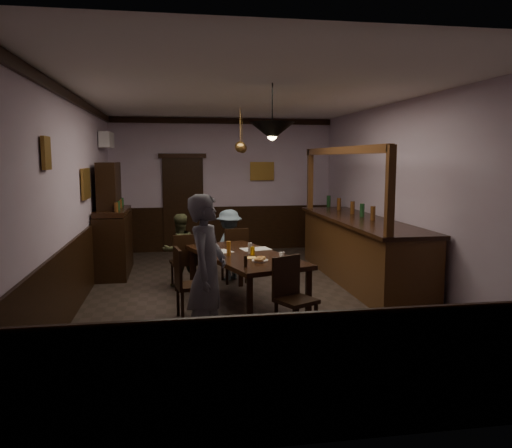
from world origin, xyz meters
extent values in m
cube|color=#2D2621|center=(0.00, 0.00, -0.01)|extent=(5.00, 8.00, 0.01)
cube|color=white|center=(0.00, 0.00, 3.00)|extent=(5.00, 8.00, 0.01)
cube|color=#B7A0B9|center=(0.00, 4.00, 1.50)|extent=(5.00, 0.01, 3.00)
cube|color=#B7A0B9|center=(0.00, -4.00, 1.50)|extent=(5.00, 0.01, 3.00)
cube|color=#B7A0B9|center=(-2.50, 0.00, 1.50)|extent=(0.01, 8.00, 3.00)
cube|color=#B7A0B9|center=(2.50, 0.00, 1.50)|extent=(0.01, 8.00, 3.00)
cube|color=black|center=(-0.14, -0.47, 0.72)|extent=(1.62, 2.40, 0.06)
cube|color=black|center=(-0.24, -1.57, 0.34)|extent=(0.07, 0.07, 0.69)
cube|color=black|center=(0.56, -1.31, 0.34)|extent=(0.07, 0.07, 0.69)
cube|color=black|center=(-0.85, 0.38, 0.34)|extent=(0.07, 0.07, 0.69)
cube|color=black|center=(-0.05, 0.63, 0.34)|extent=(0.07, 0.07, 0.69)
cube|color=black|center=(-0.98, 0.69, 0.42)|extent=(0.45, 0.45, 0.05)
cube|color=black|center=(-0.95, 0.51, 0.67)|extent=(0.39, 0.11, 0.46)
cube|color=black|center=(-0.85, 0.87, 0.20)|extent=(0.04, 0.04, 0.40)
cube|color=black|center=(-1.16, 0.81, 0.20)|extent=(0.04, 0.04, 0.40)
cube|color=black|center=(-0.80, 0.56, 0.20)|extent=(0.04, 0.04, 0.40)
cube|color=black|center=(-1.11, 0.50, 0.20)|extent=(0.04, 0.04, 0.40)
cube|color=black|center=(-0.12, 0.96, 0.44)|extent=(0.46, 0.46, 0.05)
cube|color=black|center=(-0.10, 0.77, 0.70)|extent=(0.41, 0.09, 0.48)
cube|color=black|center=(0.02, 1.14, 0.21)|extent=(0.04, 0.04, 0.42)
cube|color=black|center=(-0.31, 1.10, 0.21)|extent=(0.04, 0.04, 0.42)
cube|color=black|center=(0.06, 0.81, 0.21)|extent=(0.04, 0.04, 0.42)
cube|color=black|center=(-0.26, 0.77, 0.21)|extent=(0.04, 0.04, 0.42)
cube|color=black|center=(0.28, -1.80, 0.44)|extent=(0.55, 0.55, 0.05)
cube|color=black|center=(0.19, -1.64, 0.70)|extent=(0.38, 0.22, 0.49)
cube|color=black|center=(0.21, -2.02, 0.21)|extent=(0.04, 0.04, 0.42)
cube|color=black|center=(0.50, -1.87, 0.21)|extent=(0.04, 0.04, 0.42)
cube|color=black|center=(0.06, -1.73, 0.21)|extent=(0.04, 0.04, 0.42)
cube|color=black|center=(0.35, -1.58, 0.21)|extent=(0.04, 0.04, 0.42)
cube|color=black|center=(-0.89, -0.91, 0.44)|extent=(0.47, 0.47, 0.05)
cube|color=black|center=(-1.08, -0.94, 0.70)|extent=(0.10, 0.41, 0.49)
cube|color=black|center=(-0.70, -1.05, 0.21)|extent=(0.04, 0.04, 0.42)
cube|color=black|center=(-0.76, -0.72, 0.21)|extent=(0.04, 0.04, 0.42)
cube|color=black|center=(-1.03, -1.10, 0.21)|extent=(0.04, 0.04, 0.42)
cube|color=black|center=(-1.08, -0.78, 0.21)|extent=(0.04, 0.04, 0.42)
imported|color=slate|center=(-0.77, -1.97, 0.86)|extent=(0.61, 0.73, 1.71)
imported|color=#3E4227|center=(-1.04, 0.88, 0.60)|extent=(0.72, 0.67, 1.20)
imported|color=slate|center=(-0.18, 1.15, 0.61)|extent=(0.91, 0.82, 1.22)
cube|color=silver|center=(-0.52, -0.27, 0.75)|extent=(0.51, 0.45, 0.01)
cube|color=silver|center=(0.07, -0.12, 0.75)|extent=(0.47, 0.38, 0.01)
cube|color=#FEC35D|center=(-0.09, -0.73, 0.75)|extent=(0.19, 0.19, 0.00)
cylinder|color=white|center=(0.28, -0.91, 0.76)|extent=(0.15, 0.15, 0.01)
imported|color=white|center=(0.31, -0.85, 0.80)|extent=(0.10, 0.10, 0.07)
cylinder|color=white|center=(-0.01, -0.96, 0.76)|extent=(0.22, 0.22, 0.01)
torus|color=#C68C47|center=(-0.04, -1.06, 0.79)|extent=(0.13, 0.13, 0.04)
torus|color=#C68C47|center=(0.01, -0.94, 0.79)|extent=(0.13, 0.13, 0.04)
cylinder|color=yellow|center=(-0.04, -0.57, 0.81)|extent=(0.07, 0.07, 0.12)
cylinder|color=#BF721E|center=(-0.37, -0.52, 0.85)|extent=(0.06, 0.06, 0.20)
cylinder|color=silver|center=(-0.05, -0.41, 0.82)|extent=(0.06, 0.06, 0.15)
cylinder|color=black|center=(-0.25, -1.29, 0.82)|extent=(0.04, 0.04, 0.14)
cube|color=black|center=(-2.20, 1.92, 0.55)|extent=(0.55, 1.53, 1.09)
cube|color=black|center=(-2.20, 1.92, 1.15)|extent=(0.52, 1.48, 0.09)
cube|color=black|center=(-2.25, 1.92, 1.58)|extent=(0.33, 0.98, 0.87)
cube|color=#472512|center=(2.00, 0.64, 0.52)|extent=(0.85, 3.97, 1.04)
cube|color=black|center=(1.98, 0.64, 1.06)|extent=(0.94, 4.06, 0.06)
cube|color=#472512|center=(1.62, 0.64, 2.22)|extent=(0.10, 3.87, 0.12)
cube|color=#472512|center=(1.62, -1.25, 1.65)|extent=(0.10, 0.10, 1.23)
cube|color=#472512|center=(1.62, 2.53, 1.65)|extent=(0.10, 0.10, 1.23)
cube|color=black|center=(-0.90, 3.95, 1.05)|extent=(0.90, 0.06, 2.10)
cube|color=white|center=(-2.38, 2.90, 2.45)|extent=(0.20, 0.85, 0.30)
cube|color=olive|center=(-2.46, -1.60, 2.15)|extent=(0.04, 0.28, 0.36)
cube|color=olive|center=(-2.46, 0.80, 1.70)|extent=(0.04, 0.62, 0.48)
cube|color=olive|center=(0.90, 3.96, 1.80)|extent=(0.55, 0.04, 0.42)
cylinder|color=black|center=(0.10, -1.23, 2.71)|extent=(0.02, 0.02, 0.58)
cone|color=black|center=(0.10, -1.23, 2.42)|extent=(0.56, 0.56, 0.22)
sphere|color=#FFD88C|center=(0.10, -1.23, 2.37)|extent=(0.12, 0.12, 0.12)
cylinder|color=#BF8C3F|center=(0.10, 1.73, 2.65)|extent=(0.02, 0.02, 0.70)
cone|color=#BF8C3F|center=(0.10, 1.73, 2.30)|extent=(0.20, 0.20, 0.22)
sphere|color=#FFD88C|center=(0.10, 1.73, 2.25)|extent=(0.12, 0.12, 0.12)
cylinder|color=#BF8C3F|center=(0.30, 2.94, 2.65)|extent=(0.02, 0.02, 0.70)
cone|color=#BF8C3F|center=(0.30, 2.94, 2.30)|extent=(0.20, 0.20, 0.22)
sphere|color=#FFD88C|center=(0.30, 2.94, 2.25)|extent=(0.12, 0.12, 0.12)
camera|label=1|loc=(-1.12, -7.32, 2.09)|focal=35.00mm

